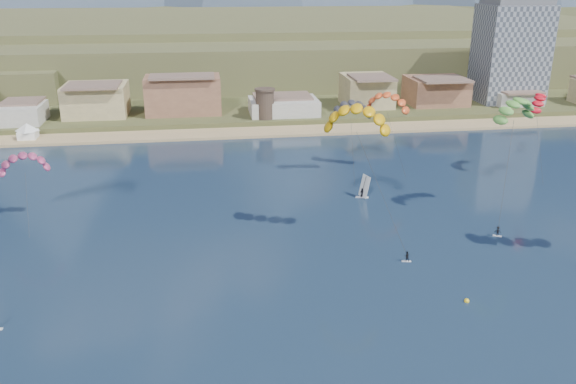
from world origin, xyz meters
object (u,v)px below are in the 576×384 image
(windsurfer, at_px, (363,191))
(buoy, at_px, (467,301))
(apartment_tower, at_px, (511,51))
(kitesurfer_green, at_px, (516,107))
(watchtower, at_px, (265,103))
(kitesurfer_yellow, at_px, (357,115))

(windsurfer, xyz_separation_m, buoy, (3.75, -40.22, -1.29))
(apartment_tower, xyz_separation_m, kitesurfer_green, (-43.95, -86.02, 2.00))
(watchtower, height_order, kitesurfer_yellow, kitesurfer_yellow)
(kitesurfer_green, relative_size, buoy, 32.17)
(kitesurfer_yellow, relative_size, buoy, 34.28)
(apartment_tower, height_order, watchtower, apartment_tower)
(kitesurfer_green, relative_size, windsurfer, 5.14)
(kitesurfer_yellow, distance_m, windsurfer, 26.67)
(windsurfer, bearing_deg, watchtower, 102.04)
(windsurfer, bearing_deg, kitesurfer_yellow, -110.29)
(kitesurfer_green, xyz_separation_m, windsurfer, (-23.14, 11.48, -18.41))
(kitesurfer_yellow, xyz_separation_m, buoy, (10.12, -22.98, -20.62))
(kitesurfer_yellow, bearing_deg, windsurfer, 69.71)
(kitesurfer_green, bearing_deg, watchtower, 116.59)
(apartment_tower, distance_m, buoy, 132.26)
(watchtower, distance_m, kitesurfer_yellow, 79.36)
(kitesurfer_green, bearing_deg, kitesurfer_yellow, -168.97)
(apartment_tower, xyz_separation_m, buoy, (-63.34, -114.75, -17.70))
(watchtower, distance_m, kitesurfer_green, 81.65)
(kitesurfer_yellow, xyz_separation_m, kitesurfer_green, (29.51, 5.75, -0.92))
(watchtower, relative_size, buoy, 12.09)
(watchtower, height_order, buoy, watchtower)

